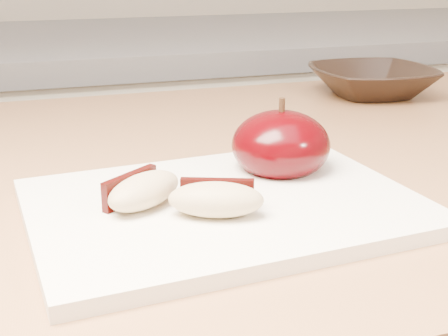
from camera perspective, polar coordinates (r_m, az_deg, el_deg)
name	(u,v)px	position (r m, az deg, el deg)	size (l,w,h in m)	color
back_cabinet	(89,254)	(1.40, -12.28, -7.69)	(2.40, 0.62, 0.94)	silver
cutting_board	(224,206)	(0.48, 0.00, -3.50)	(0.29, 0.21, 0.01)	white
apple_half	(281,145)	(0.54, 5.21, 2.11)	(0.09, 0.09, 0.07)	black
apple_wedge_a	(143,190)	(0.46, -7.44, -2.03)	(0.07, 0.07, 0.02)	tan
apple_wedge_b	(216,199)	(0.44, -0.73, -2.84)	(0.08, 0.06, 0.02)	tan
bowl	(372,81)	(0.90, 13.36, 7.73)	(0.17, 0.17, 0.04)	black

